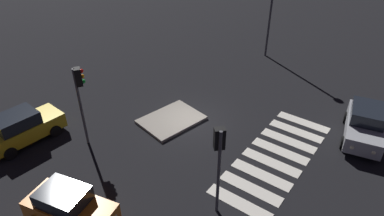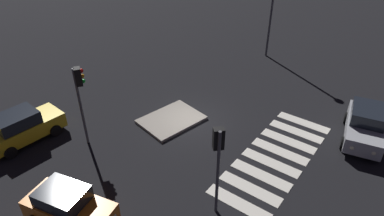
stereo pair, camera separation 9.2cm
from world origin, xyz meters
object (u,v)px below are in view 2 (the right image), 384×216
traffic_light_west (80,88)px  car_orange (68,206)px  car_silver (365,125)px  traffic_light_south (218,151)px  car_yellow (22,127)px  traffic_island (171,120)px

traffic_light_west → car_orange: bearing=-103.5°
car_silver → traffic_light_south: size_ratio=1.06×
car_orange → car_yellow: 7.11m
traffic_island → traffic_light_west: 6.07m
car_orange → traffic_light_west: 6.12m
traffic_island → car_silver: size_ratio=0.88×
car_orange → traffic_light_west: (4.06, 3.71, 2.70)m
traffic_island → car_silver: (5.24, -9.98, 0.86)m
car_silver → car_orange: bearing=-44.3°
traffic_island → car_silver: 11.30m
car_orange → traffic_light_west: bearing=119.4°
traffic_island → traffic_light_west: (-4.39, 2.38, 3.45)m
traffic_island → car_yellow: 8.55m
traffic_island → car_yellow: size_ratio=0.94×
car_orange → traffic_light_south: size_ratio=0.94×
car_silver → traffic_light_west: size_ratio=1.00×
traffic_island → car_silver: bearing=-62.3°
car_orange → traffic_light_west: traffic_light_west is taller
car_yellow → traffic_light_west: bearing=-51.7°
car_silver → traffic_light_west: 15.88m
car_yellow → traffic_light_south: size_ratio=1.00×
traffic_light_west → traffic_light_south: size_ratio=1.06×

